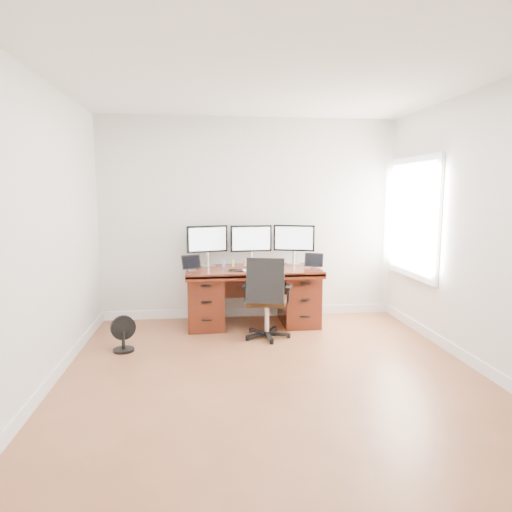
{
  "coord_description": "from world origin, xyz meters",
  "views": [
    {
      "loc": [
        -0.63,
        -3.92,
        1.72
      ],
      "look_at": [
        0.0,
        1.5,
        0.95
      ],
      "focal_mm": 32.0,
      "sensor_mm": 36.0,
      "label": 1
    }
  ],
  "objects": [
    {
      "name": "monitor_right",
      "position": [
        0.58,
        2.07,
        1.09
      ],
      "size": [
        0.54,
        0.2,
        0.53
      ],
      "rotation": [
        0.0,
        0.0,
        -0.3
      ],
      "color": "silver",
      "rests_on": "desk"
    },
    {
      "name": "drawing_tablet",
      "position": [
        -0.22,
        1.64,
        0.76
      ],
      "size": [
        0.23,
        0.18,
        0.01
      ],
      "primitive_type": "cube",
      "rotation": [
        0.0,
        0.0,
        -0.28
      ],
      "color": "black",
      "rests_on": "desk"
    },
    {
      "name": "monitor_center",
      "position": [
        0.0,
        2.07,
        1.09
      ],
      "size": [
        0.55,
        0.15,
        0.53
      ],
      "rotation": [
        0.0,
        0.0,
        0.07
      ],
      "color": "silver",
      "rests_on": "desk"
    },
    {
      "name": "office_chair",
      "position": [
        0.09,
        1.23,
        0.32
      ],
      "size": [
        0.63,
        0.63,
        0.98
      ],
      "rotation": [
        0.0,
        0.0,
        -0.23
      ],
      "color": "black",
      "rests_on": "ground"
    },
    {
      "name": "desk",
      "position": [
        0.0,
        1.83,
        0.4
      ],
      "size": [
        1.7,
        0.8,
        0.75
      ],
      "color": "#511D10",
      "rests_on": "ground"
    },
    {
      "name": "trackpad",
      "position": [
        0.28,
        1.6,
        0.76
      ],
      "size": [
        0.15,
        0.15,
        0.01
      ],
      "primitive_type": "cube",
      "rotation": [
        0.0,
        0.0,
        0.32
      ],
      "color": "#B8BABF",
      "rests_on": "desk"
    },
    {
      "name": "ground",
      "position": [
        0.0,
        0.0,
        0.0
      ],
      "size": [
        4.5,
        4.5,
        0.0
      ],
      "primitive_type": "plane",
      "color": "brown",
      "rests_on": "ground"
    },
    {
      "name": "figurine_blue",
      "position": [
        -0.37,
        1.95,
        0.8
      ],
      "size": [
        0.04,
        0.04,
        0.09
      ],
      "color": "#556CDF",
      "rests_on": "desk"
    },
    {
      "name": "tablet_right",
      "position": [
        0.78,
        1.75,
        0.84
      ],
      "size": [
        0.25,
        0.15,
        0.19
      ],
      "rotation": [
        0.0,
        0.0,
        -0.39
      ],
      "color": "silver",
      "rests_on": "desk"
    },
    {
      "name": "keyboard",
      "position": [
        -0.0,
        1.61,
        0.76
      ],
      "size": [
        0.31,
        0.15,
        0.01
      ],
      "primitive_type": "cube",
      "rotation": [
        0.0,
        0.0,
        -0.09
      ],
      "color": "white",
      "rests_on": "desk"
    },
    {
      "name": "right_wall",
      "position": [
        2.0,
        0.11,
        1.35
      ],
      "size": [
        0.1,
        4.5,
        2.7
      ],
      "color": "silver",
      "rests_on": "ground"
    },
    {
      "name": "figurine_brown",
      "position": [
        -0.1,
        1.95,
        0.8
      ],
      "size": [
        0.04,
        0.04,
        0.09
      ],
      "color": "#926D47",
      "rests_on": "desk"
    },
    {
      "name": "figurine_yellow",
      "position": [
        -0.25,
        1.95,
        0.8
      ],
      "size": [
        0.04,
        0.04,
        0.09
      ],
      "color": "#D3CE53",
      "rests_on": "desk"
    },
    {
      "name": "monitor_left",
      "position": [
        -0.58,
        2.07,
        1.09
      ],
      "size": [
        0.54,
        0.2,
        0.53
      ],
      "rotation": [
        0.0,
        0.0,
        0.3
      ],
      "color": "silver",
      "rests_on": "desk"
    },
    {
      "name": "floor_fan",
      "position": [
        -1.51,
        0.98,
        0.19
      ],
      "size": [
        0.27,
        0.23,
        0.39
      ],
      "rotation": [
        0.0,
        0.0,
        0.37
      ],
      "color": "black",
      "rests_on": "ground"
    },
    {
      "name": "back_wall",
      "position": [
        0.0,
        2.25,
        1.35
      ],
      "size": [
        4.0,
        0.1,
        2.7
      ],
      "primitive_type": "cube",
      "color": "silver",
      "rests_on": "ground"
    },
    {
      "name": "figurine_orange",
      "position": [
        0.11,
        1.95,
        0.8
      ],
      "size": [
        0.04,
        0.04,
        0.09
      ],
      "color": "#F77752",
      "rests_on": "desk"
    },
    {
      "name": "phone",
      "position": [
        0.02,
        1.8,
        0.76
      ],
      "size": [
        0.15,
        0.11,
        0.01
      ],
      "primitive_type": "cube",
      "rotation": [
        0.0,
        0.0,
        0.3
      ],
      "color": "black",
      "rests_on": "desk"
    },
    {
      "name": "tablet_left",
      "position": [
        -0.79,
        1.75,
        0.84
      ],
      "size": [
        0.25,
        0.15,
        0.19
      ],
      "rotation": [
        0.0,
        0.0,
        0.37
      ],
      "color": "silver",
      "rests_on": "desk"
    }
  ]
}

